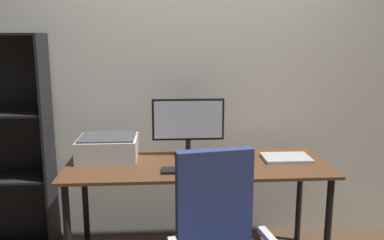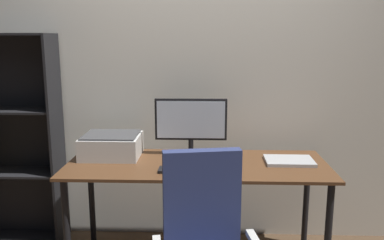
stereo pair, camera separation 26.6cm
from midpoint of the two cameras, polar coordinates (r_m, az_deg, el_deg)
back_wall at (r=3.11m, az=3.43°, el=6.64°), size 6.40×0.10×2.60m
desk at (r=2.75m, az=3.51°, el=-7.73°), size 1.74×0.68×0.74m
monitor at (r=2.85m, az=2.50°, el=-0.46°), size 0.51×0.20×0.41m
keyboard at (r=2.56m, az=1.52°, el=-7.10°), size 0.29×0.11×0.02m
mouse at (r=2.59m, az=6.94°, el=-6.78°), size 0.08×0.11×0.03m
coffee_mug at (r=2.68m, az=5.18°, el=-5.50°), size 0.10×0.08×0.09m
laptop at (r=2.84m, az=16.16°, el=-5.57°), size 0.32×0.23×0.02m
printer at (r=2.88m, az=-8.69°, el=-3.58°), size 0.40×0.34×0.16m
bookshelf at (r=3.33m, az=-22.38°, el=-2.92°), size 0.74×0.28×1.60m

